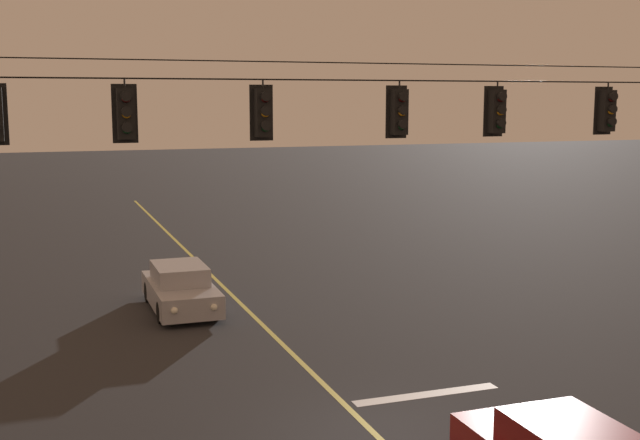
{
  "coord_description": "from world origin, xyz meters",
  "views": [
    {
      "loc": [
        -5.96,
        -13.44,
        6.4
      ],
      "look_at": [
        0.0,
        3.34,
        3.73
      ],
      "focal_mm": 45.54,
      "sensor_mm": 36.0,
      "label": 1
    }
  ],
  "objects": [
    {
      "name": "traffic_light_rightmost",
      "position": [
        3.81,
        2.32,
        6.12
      ],
      "size": [
        0.48,
        0.41,
        1.22
      ],
      "color": "black"
    },
    {
      "name": "traffic_light_left_inner",
      "position": [
        -4.26,
        2.32,
        6.12
      ],
      "size": [
        0.48,
        0.41,
        1.22
      ],
      "color": "black"
    },
    {
      "name": "stop_bar_paint",
      "position": [
        1.9,
        1.74,
        0.0
      ],
      "size": [
        3.4,
        0.36,
        0.01
      ],
      "primitive_type": "cube",
      "color": "silver",
      "rests_on": "ground"
    },
    {
      "name": "ground_plane",
      "position": [
        0.0,
        0.0,
        0.0
      ],
      "size": [
        180.0,
        180.0,
        0.0
      ],
      "primitive_type": "plane",
      "color": "#28282B"
    },
    {
      "name": "lane_centre_stripe",
      "position": [
        0.0,
        8.34,
        0.0
      ],
      "size": [
        0.14,
        60.0,
        0.01
      ],
      "primitive_type": "cube",
      "color": "#D1C64C",
      "rests_on": "ground"
    },
    {
      "name": "car_oncoming_lead",
      "position": [
        -1.89,
        10.73,
        0.65
      ],
      "size": [
        1.8,
        4.42,
        1.39
      ],
      "color": "#A5A5AD",
      "rests_on": "ground"
    },
    {
      "name": "traffic_light_right_inner",
      "position": [
        1.43,
        2.32,
        6.12
      ],
      "size": [
        0.48,
        0.41,
        1.22
      ],
      "color": "black"
    },
    {
      "name": "signal_span_assembly",
      "position": [
        -0.0,
        2.34,
        4.25
      ],
      "size": [
        21.22,
        0.32,
        8.17
      ],
      "color": "#38281C",
      "rests_on": "ground"
    },
    {
      "name": "traffic_light_far_right",
      "position": [
        6.77,
        2.32,
        6.12
      ],
      "size": [
        0.48,
        0.41,
        1.22
      ],
      "color": "black"
    },
    {
      "name": "traffic_light_centre",
      "position": [
        -1.56,
        2.32,
        6.12
      ],
      "size": [
        0.48,
        0.41,
        1.22
      ],
      "color": "black"
    }
  ]
}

